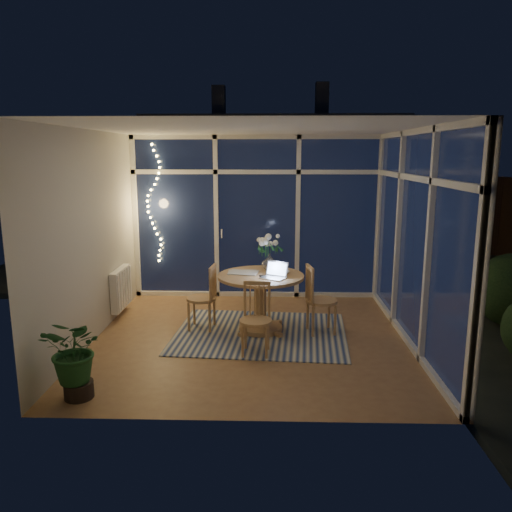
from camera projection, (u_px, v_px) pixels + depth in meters
The scene contains 25 objects.
floor at pixel (253, 338), 6.35m from camera, with size 4.00×4.00×0.00m, color brown.
ceiling at pixel (252, 128), 5.83m from camera, with size 4.00×4.00×0.00m, color white.
wall_back at pixel (257, 217), 8.05m from camera, with size 4.00×0.04×2.60m, color beige.
wall_front at pixel (244, 278), 4.13m from camera, with size 4.00×0.04×2.60m, color beige.
wall_left at pixel (91, 237), 6.15m from camera, with size 0.04×4.00×2.60m, color beige.
wall_right at pixel (417, 239), 6.03m from camera, with size 0.04×4.00×2.60m, color beige.
window_wall_back at pixel (257, 218), 8.01m from camera, with size 4.00×0.10×2.60m, color white.
window_wall_right at pixel (414, 239), 6.03m from camera, with size 0.10×4.00×2.60m, color white.
radiator at pixel (121, 288), 7.21m from camera, with size 0.10×0.70×0.58m, color white.
fairy_lights at pixel (153, 204), 7.93m from camera, with size 0.24×0.10×1.85m, color #FFD666, non-canonical shape.
garden_patio at pixel (283, 261), 11.25m from camera, with size 12.00×6.00×0.10m, color black.
garden_fence at pixel (261, 216), 11.56m from camera, with size 11.00×0.08×1.80m, color #3D2716.
neighbour_roof at pixel (274, 157), 14.22m from camera, with size 7.00×3.00×2.20m, color #31333B.
garden_shrubs at pixel (218, 252), 9.61m from camera, with size 0.90×0.90×0.90m, color black.
rug at pixel (261, 333), 6.53m from camera, with size 2.21×1.76×0.01m, color beige.
dining_table at pixel (261, 303), 6.55m from camera, with size 1.12×1.12×0.77m, color #AD844E.
chair_left at pixel (201, 297), 6.61m from camera, with size 0.41×0.41×0.89m, color #AD844E.
chair_right at pixel (322, 299), 6.46m from camera, with size 0.43×0.43×0.92m, color #AD844E.
chair_front at pixel (256, 319), 5.77m from camera, with size 0.40×0.40×0.86m, color #AD844E.
laptop at pixel (273, 270), 6.26m from camera, with size 0.30×0.26×0.22m, color silver, non-canonical shape.
flower_vase at pixel (270, 262), 6.73m from camera, with size 0.20×0.20×0.21m, color white.
bowl at pixel (284, 272), 6.54m from camera, with size 0.15×0.15×0.04m, color white.
newspapers at pixel (243, 272), 6.58m from camera, with size 0.38×0.29×0.01m, color silver.
phone at pixel (263, 276), 6.40m from camera, with size 0.10×0.05×0.01m, color black.
potted_plant at pixel (77, 361), 4.74m from camera, with size 0.54×0.47×0.76m, color #1B4D22.
Camera 1 is at (0.22, -6.01, 2.31)m, focal length 35.00 mm.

